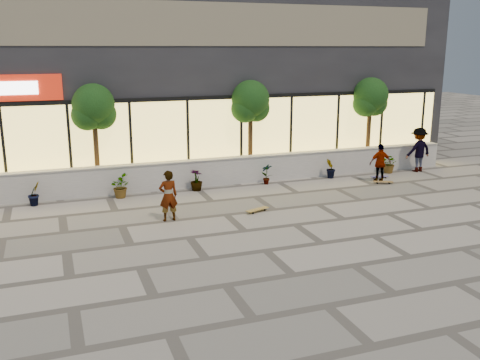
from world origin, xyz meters
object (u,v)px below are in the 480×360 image
object	(u,v)px
skater_center	(168,196)
skateboard_right_near	(383,182)
tree_midwest	(94,110)
tree_mideast	(250,104)
skater_right_far	(418,150)
tree_east	(370,99)
skater_right_near	(380,163)
skateboard_right_far	(380,177)
skateboard_center	(257,209)

from	to	relation	value
skater_center	skateboard_right_near	size ratio (longest dim) A/B	2.08
skater_center	tree_midwest	bearing A→B (deg)	-72.32
tree_midwest	skater_center	world-z (taller)	tree_midwest
tree_mideast	skater_right_far	world-z (taller)	tree_mideast
tree_east	skater_right_near	size ratio (longest dim) A/B	2.58
tree_midwest	skater_right_near	xyz separation A→B (m)	(10.50, -2.45, -2.23)
tree_midwest	skater_right_near	size ratio (longest dim) A/B	2.58
tree_midwest	tree_mideast	world-z (taller)	same
tree_mideast	skater_right_near	size ratio (longest dim) A/B	2.58
tree_mideast	skateboard_right_near	size ratio (longest dim) A/B	5.19
skater_right_near	skateboard_right_far	size ratio (longest dim) A/B	2.03
tree_mideast	skater_right_far	bearing A→B (deg)	-11.16
tree_midwest	skateboard_center	bearing A→B (deg)	-44.72
tree_mideast	skateboard_right_near	xyz separation A→B (m)	(4.50, -2.72, -2.91)
tree_east	skater_center	distance (m)	10.99
skateboard_center	tree_east	bearing A→B (deg)	11.90
skater_center	skateboard_right_far	size ratio (longest dim) A/B	2.10
skater_center	skateboard_right_near	distance (m)	9.01
skater_center	skateboard_right_far	xyz separation A→B (m)	(9.21, 2.45, -0.71)
tree_mideast	skater_right_near	world-z (taller)	tree_mideast
tree_mideast	skater_right_near	bearing A→B (deg)	-28.60
skater_right_far	skater_right_near	bearing A→B (deg)	16.50
skater_right_near	skater_right_far	bearing A→B (deg)	-150.02
skateboard_center	skateboard_right_near	world-z (taller)	skateboard_center
tree_east	skater_right_near	world-z (taller)	tree_east
tree_midwest	tree_mideast	size ratio (longest dim) A/B	1.00
skater_right_near	skater_center	bearing A→B (deg)	20.21
skater_right_far	tree_mideast	bearing A→B (deg)	-16.74
tree_mideast	skateboard_right_near	distance (m)	6.01
skater_center	skateboard_right_far	distance (m)	9.55
skateboard_right_near	skater_right_far	bearing A→B (deg)	51.84
skater_center	skateboard_center	size ratio (longest dim) A/B	1.84
skater_right_near	skateboard_right_far	bearing A→B (deg)	-118.02
skateboard_right_far	tree_midwest	bearing A→B (deg)	175.77
skateboard_right_near	skateboard_right_far	size ratio (longest dim) A/B	1.01
skater_right_near	skateboard_center	bearing A→B (deg)	26.75
skater_center	skater_right_near	xyz separation A→B (m)	(8.83, 1.93, -0.03)
tree_east	skateboard_right_near	bearing A→B (deg)	-110.17
tree_midwest	skater_right_near	world-z (taller)	tree_midwest
skater_center	skater_right_far	world-z (taller)	skater_right_far
skater_right_far	skateboard_center	bearing A→B (deg)	14.26
skateboard_center	skater_center	bearing A→B (deg)	156.91
tree_midwest	tree_mideast	xyz separation A→B (m)	(6.00, 0.00, 0.00)
tree_mideast	skater_center	distance (m)	6.54
skater_right_near	tree_midwest	bearing A→B (deg)	-5.25
tree_mideast	skateboard_right_far	distance (m)	6.00
skater_right_near	skater_right_far	distance (m)	2.81
tree_mideast	skateboard_center	world-z (taller)	tree_mideast
tree_midwest	skater_right_near	bearing A→B (deg)	-13.15
skateboard_center	skateboard_right_far	xyz separation A→B (m)	(6.34, 2.55, -0.01)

